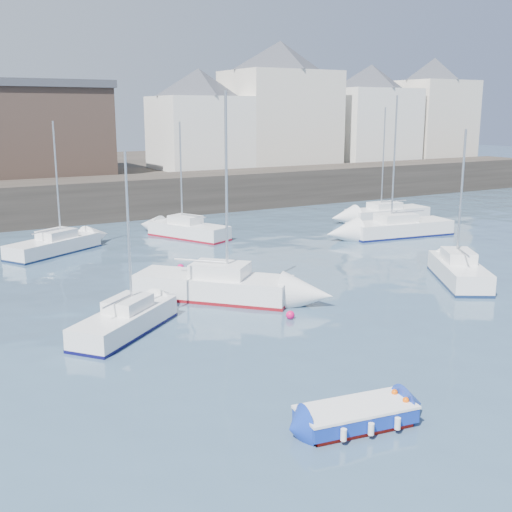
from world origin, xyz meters
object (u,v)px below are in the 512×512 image
sailboat_h (54,245)px  buoy_near (290,319)px  buoy_mid (485,284)px  sailboat_a (125,320)px  sailboat_b (214,285)px  sailboat_d (399,228)px  sailboat_c (459,271)px  buoy_far (181,270)px  sailboat_f (188,230)px  sailboat_g (387,213)px  blue_dinghy (356,415)px

sailboat_h → buoy_near: bearing=-72.4°
sailboat_h → buoy_mid: (16.12, -17.09, -0.49)m
sailboat_a → sailboat_b: 5.39m
sailboat_d → sailboat_h: (-20.91, 5.89, -0.06)m
sailboat_a → sailboat_c: (16.19, -1.07, 0.08)m
buoy_far → sailboat_d: bearing=5.2°
sailboat_b → buoy_near: bearing=-71.8°
sailboat_f → sailboat_g: sailboat_g is taller
buoy_mid → buoy_far: buoy_mid is taller
sailboat_b → buoy_mid: bearing=-19.9°
blue_dinghy → buoy_near: (3.36, 8.31, -0.33)m
sailboat_a → sailboat_d: size_ratio=0.74×
buoy_near → buoy_mid: size_ratio=0.78×
sailboat_a → sailboat_g: sailboat_g is taller
sailboat_g → buoy_mid: (-8.58, -16.70, -0.47)m
sailboat_f → sailboat_a: bearing=-121.4°
sailboat_b → blue_dinghy: bearing=-99.2°
blue_dinghy → sailboat_c: bearing=33.8°
sailboat_d → buoy_mid: sailboat_d is taller
sailboat_h → blue_dinghy: bearing=-85.5°
sailboat_b → sailboat_h: size_ratio=1.18×
blue_dinghy → sailboat_b: sailboat_b is taller
sailboat_f → sailboat_h: 8.63m
sailboat_g → buoy_near: 25.39m
sailboat_f → buoy_mid: size_ratio=16.50×
sailboat_a → sailboat_d: (21.75, 9.19, 0.08)m
blue_dinghy → sailboat_f: bearing=75.4°
buoy_mid → sailboat_a: bearing=173.2°
sailboat_a → sailboat_b: size_ratio=0.75×
buoy_near → sailboat_b: bearing=108.2°
sailboat_a → sailboat_g: size_ratio=0.80×
sailboat_d → sailboat_f: sailboat_d is taller
sailboat_c → sailboat_h: sailboat_h is taller
sailboat_g → buoy_mid: 18.78m
sailboat_a → sailboat_f: sailboat_f is taller
sailboat_b → sailboat_d: 18.24m
sailboat_b → buoy_far: 5.41m
sailboat_g → sailboat_f: bearing=177.1°
sailboat_d → sailboat_g: sailboat_d is taller
sailboat_c → buoy_near: bearing=-176.4°
sailboat_h → buoy_far: (4.70, -7.35, -0.49)m
sailboat_h → buoy_mid: size_ratio=16.77×
sailboat_h → buoy_near: size_ratio=21.37×
sailboat_c → buoy_mid: 1.34m
sailboat_a → buoy_far: bearing=54.3°
sailboat_h → buoy_near: 17.62m
sailboat_a → sailboat_g: 29.47m
sailboat_b → buoy_far: size_ratio=24.96×
buoy_mid → sailboat_f: bearing=113.2°
blue_dinghy → sailboat_d: 26.98m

